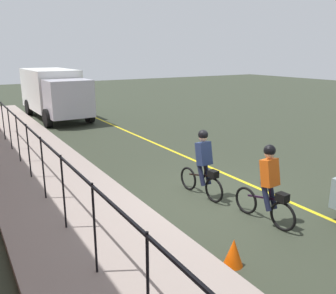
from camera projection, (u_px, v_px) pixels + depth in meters
The scene contains 8 objects.
ground_plane at pixel (211, 198), 9.41m from camera, with size 80.00×80.00×0.00m, color #2F3528.
lane_line_centre at pixel (255, 187), 10.21m from camera, with size 36.00×0.12×0.01m, color yellow.
sidewalk at pixel (86, 227), 7.69m from camera, with size 40.00×3.20×0.15m, color gray.
iron_fence at pixel (51, 163), 7.99m from camera, with size 20.34×0.04×1.60m.
cyclist_lead at pixel (268, 185), 7.83m from camera, with size 1.71×0.38×1.83m.
cyclist_follow at pixel (203, 164), 9.29m from camera, with size 1.71×0.38×1.83m.
box_truck_background at pixel (54, 92), 20.48m from camera, with size 6.76×2.67×2.78m.
traffic_cone_near at pixel (233, 252), 6.38m from camera, with size 0.36×0.36×0.52m, color #E54D06.
Camera 1 is at (-6.89, 5.50, 3.74)m, focal length 37.99 mm.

